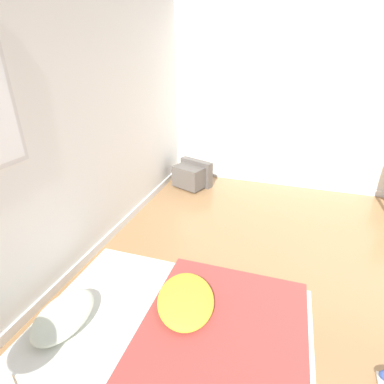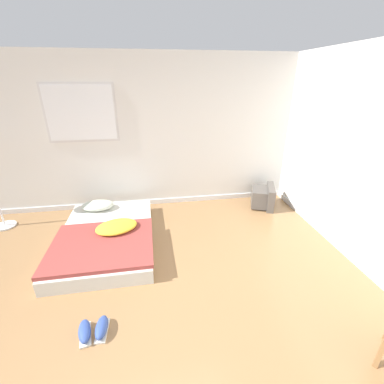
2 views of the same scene
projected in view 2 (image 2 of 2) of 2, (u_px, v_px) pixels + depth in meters
ground_plane at (135, 358)px, 2.20m from camera, size 20.00×20.00×0.00m
wall_back at (135, 136)px, 4.38m from camera, size 7.92×0.08×2.60m
mattress_bed at (107, 236)px, 3.69m from camera, size 1.31×1.91×0.33m
crt_tv at (264, 197)px, 4.74m from camera, size 0.54×0.61×0.40m
sneaker_pair at (93, 330)px, 2.39m from camera, size 0.29×0.29×0.10m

